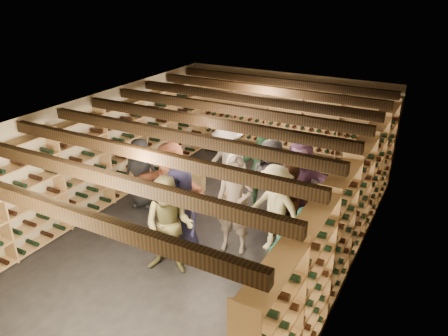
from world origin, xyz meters
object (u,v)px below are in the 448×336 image
person_5 (171,190)px  person_12 (270,183)px  person_3 (274,209)px  person_6 (181,212)px  person_1 (174,186)px  person_10 (260,172)px  person_4 (300,255)px  person_0 (141,173)px  person_9 (227,163)px  person_11 (298,183)px  crate_stack_right (280,203)px  crate_loose (234,198)px  person_8 (292,202)px  person_7 (235,204)px  person_2 (169,226)px  crate_stack_left (193,178)px

person_5 → person_12: size_ratio=1.07×
person_3 → person_6: (-1.40, -0.86, 0.00)m
person_1 → person_10: (1.33, 1.24, 0.10)m
person_3 → person_4: (0.85, -1.05, -0.03)m
person_0 → person_5: 1.43m
person_9 → person_12: bearing=-5.5°
person_11 → crate_stack_right: bearing=148.8°
person_3 → person_10: size_ratio=0.96×
crate_loose → person_10: 1.00m
crate_stack_right → person_8: (0.49, -0.74, 0.51)m
person_7 → person_11: 1.56m
person_2 → person_8: (1.40, 1.93, -0.11)m
crate_stack_left → crate_stack_right: bearing=0.0°
person_0 → person_6: (1.75, -1.09, 0.07)m
person_5 → person_0: bearing=153.7°
person_2 → person_6: bearing=87.2°
person_12 → crate_stack_right: bearing=77.1°
person_0 → person_10: size_ratio=0.88×
person_10 → crate_stack_left: bearing=163.5°
person_8 → person_2: bearing=-140.8°
crate_stack_right → person_8: 1.03m
person_3 → person_4: size_ratio=1.03×
person_6 → person_9: size_ratio=0.93×
person_0 → person_3: person_3 is taller
crate_stack_right → person_2: 2.89m
crate_stack_left → person_4: size_ratio=0.42×
person_4 → person_11: (-0.80, 2.14, 0.09)m
person_10 → crate_stack_right: bearing=-16.5°
crate_stack_left → person_8: 2.78m
person_0 → person_12: 2.77m
person_4 → person_10: bearing=105.5°
person_0 → person_9: 1.86m
person_7 → person_3: bearing=15.2°
crate_stack_left → person_6: size_ratio=0.40×
person_7 → person_12: size_ratio=1.04×
person_11 → person_8: bearing=-88.1°
person_1 → person_4: bearing=-40.3°
person_8 → person_10: bearing=127.8°
crate_stack_left → person_0: size_ratio=0.44×
crate_stack_left → person_1: person_1 is taller
person_8 → person_12: size_ratio=0.85×
crate_stack_left → person_9: bearing=0.0°
person_5 → person_1: bearing=122.1°
person_8 → person_3: bearing=-118.3°
person_5 → person_10: person_5 is taller
person_5 → person_11: 2.47m
crate_stack_right → person_9: (-1.26, -0.00, 0.65)m
person_6 → person_8: (1.53, 1.39, -0.08)m
person_0 → crate_stack_right: bearing=4.3°
person_1 → person_4: 3.21m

